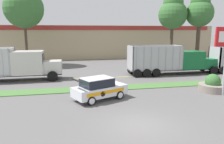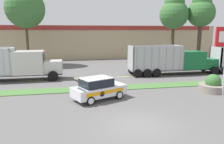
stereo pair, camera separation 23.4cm
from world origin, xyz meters
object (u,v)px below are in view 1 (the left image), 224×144
(rally_car, at_px, (99,88))
(stone_planter, at_px, (213,85))
(dump_truck_lead, at_px, (181,62))
(dump_truck_mid, at_px, (14,65))

(rally_car, height_order, stone_planter, rally_car)
(rally_car, distance_m, stone_planter, 10.39)
(stone_planter, bearing_deg, rally_car, -178.32)
(dump_truck_lead, xyz_separation_m, dump_truck_mid, (-19.73, 0.00, 0.13))
(rally_car, bearing_deg, stone_planter, 1.68)
(dump_truck_mid, bearing_deg, dump_truck_lead, -0.00)
(dump_truck_lead, distance_m, stone_planter, 8.41)
(dump_truck_lead, relative_size, rally_car, 2.61)
(dump_truck_mid, bearing_deg, rally_car, -46.88)
(dump_truck_lead, height_order, rally_car, dump_truck_lead)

